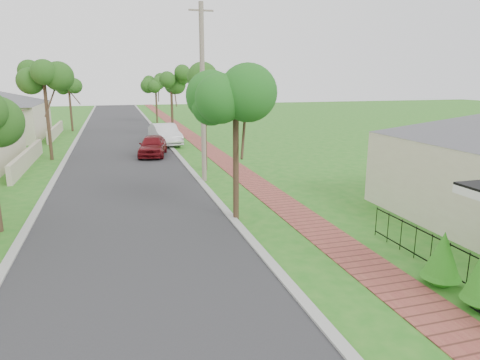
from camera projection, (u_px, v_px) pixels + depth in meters
name	position (u px, v px, depth m)	size (l,w,h in m)	color
ground	(287.00, 319.00, 9.54)	(160.00, 160.00, 0.00)	#23701A
road	(124.00, 162.00, 27.38)	(7.00, 120.00, 0.02)	#28282B
kerb_right	(181.00, 159.00, 28.38)	(0.30, 120.00, 0.10)	#9E9E99
kerb_left	(63.00, 165.00, 26.39)	(0.30, 120.00, 0.10)	#9E9E99
sidewalk	(219.00, 157.00, 29.09)	(1.50, 120.00, 0.03)	#984D3C
picket_fence	(468.00, 270.00, 10.76)	(0.03, 8.02, 1.00)	black
street_trees	(119.00, 87.00, 32.75)	(10.70, 37.65, 5.89)	#382619
parked_car_red	(153.00, 146.00, 29.21)	(1.68, 4.18, 1.42)	maroon
parked_car_white	(165.00, 135.00, 34.10)	(1.74, 5.00, 1.65)	silver
near_tree	(236.00, 107.00, 15.31)	(2.07, 2.07, 5.31)	#382619
utility_pole	(203.00, 94.00, 21.25)	(1.20, 0.24, 8.76)	gray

